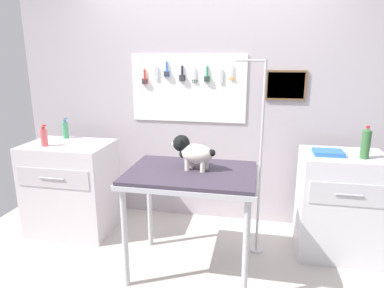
{
  "coord_description": "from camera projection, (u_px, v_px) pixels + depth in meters",
  "views": [
    {
      "loc": [
        0.51,
        -2.13,
        1.7
      ],
      "look_at": [
        0.03,
        0.34,
        1.05
      ],
      "focal_mm": 31.52,
      "sensor_mm": 36.0,
      "label": 1
    }
  ],
  "objects": [
    {
      "name": "soda_bottle",
      "position": [
        366.0,
        143.0,
        2.68
      ],
      "size": [
        0.07,
        0.07,
        0.27
      ],
      "color": "#346535",
      "rests_on": "cabinet_right"
    },
    {
      "name": "grooming_table",
      "position": [
        191.0,
        181.0,
        2.61
      ],
      "size": [
        1.01,
        0.71,
        0.86
      ],
      "color": "#B7B7BC",
      "rests_on": "ground"
    },
    {
      "name": "grooming_arm",
      "position": [
        259.0,
        168.0,
        2.86
      ],
      "size": [
        0.3,
        0.11,
        1.69
      ],
      "color": "#B7B7BC",
      "rests_on": "ground"
    },
    {
      "name": "cabinet_right",
      "position": [
        339.0,
        204.0,
        2.94
      ],
      "size": [
        0.68,
        0.54,
        0.91
      ],
      "color": "silver",
      "rests_on": "ground"
    },
    {
      "name": "conditioner_bottle",
      "position": [
        44.0,
        137.0,
        3.13
      ],
      "size": [
        0.06,
        0.06,
        0.2
      ],
      "color": "#D85B60",
      "rests_on": "counter_left"
    },
    {
      "name": "rear_wall_panel",
      "position": [
        207.0,
        112.0,
        3.47
      ],
      "size": [
        4.0,
        0.11,
        2.3
      ],
      "color": "#B2A8AE",
      "rests_on": "ground"
    },
    {
      "name": "counter_left",
      "position": [
        71.0,
        187.0,
        3.35
      ],
      "size": [
        0.8,
        0.58,
        0.9
      ],
      "color": "silver",
      "rests_on": "ground"
    },
    {
      "name": "shampoo_bottle",
      "position": [
        65.0,
        130.0,
        3.44
      ],
      "size": [
        0.06,
        0.06,
        0.21
      ],
      "color": "#419E66",
      "rests_on": "counter_left"
    },
    {
      "name": "supply_tray",
      "position": [
        328.0,
        153.0,
        2.81
      ],
      "size": [
        0.24,
        0.18,
        0.04
      ],
      "color": "blue",
      "rests_on": "cabinet_right"
    },
    {
      "name": "dog",
      "position": [
        192.0,
        152.0,
        2.59
      ],
      "size": [
        0.36,
        0.21,
        0.26
      ],
      "color": "silver",
      "rests_on": "grooming_table"
    }
  ]
}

